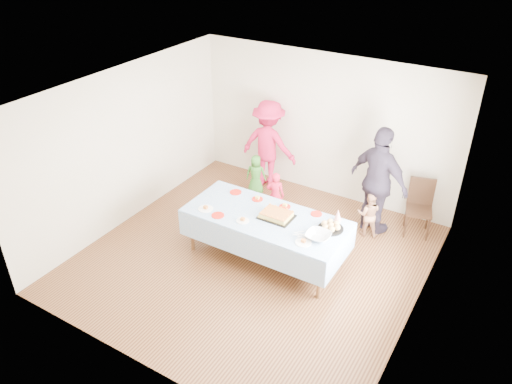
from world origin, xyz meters
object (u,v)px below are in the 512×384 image
at_px(birthday_cake, 276,215).
at_px(adult_left, 269,144).
at_px(dining_chair, 420,204).
at_px(party_table, 266,219).

height_order(birthday_cake, adult_left, adult_left).
xyz_separation_m(birthday_cake, dining_chair, (1.68, 1.93, -0.28)).
distance_m(birthday_cake, adult_left, 2.42).
distance_m(dining_chair, adult_left, 3.00).
distance_m(party_table, adult_left, 2.39).
bearing_deg(party_table, birthday_cake, 20.17).
bearing_deg(adult_left, dining_chair, 175.92).
relative_size(birthday_cake, adult_left, 0.29).
relative_size(dining_chair, adult_left, 0.56).
height_order(dining_chair, adult_left, adult_left).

